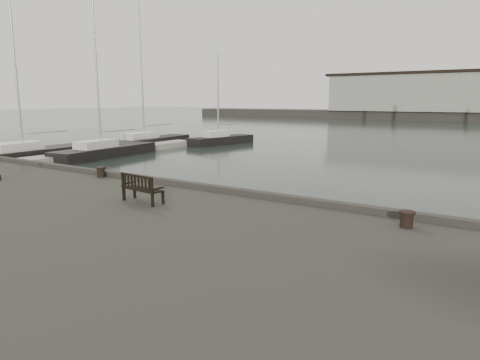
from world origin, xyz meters
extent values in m
plane|color=black|center=(0.00, 0.00, 0.00)|extent=(400.00, 400.00, 0.00)
cube|color=#AAA99D|center=(-20.00, 10.00, 0.25)|extent=(2.00, 24.00, 0.50)
cube|color=#383530|center=(0.00, 92.00, 1.00)|extent=(140.00, 8.00, 2.00)
cube|color=#AAA99D|center=(-8.00, 92.00, 6.00)|extent=(46.00, 9.00, 8.00)
cube|color=black|center=(-8.00, 92.00, 10.30)|extent=(48.00, 9.50, 0.60)
cube|color=black|center=(-0.63, -2.54, 1.94)|extent=(1.43, 0.61, 0.03)
cube|color=black|center=(-0.65, -2.74, 2.15)|extent=(1.39, 0.18, 0.42)
cube|color=black|center=(-0.63, -2.54, 1.75)|extent=(1.34, 0.53, 0.38)
cylinder|color=black|center=(-5.00, -0.50, 1.76)|extent=(0.48, 0.48, 0.39)
cylinder|color=black|center=(6.29, -0.96, 1.75)|extent=(0.43, 0.43, 0.38)
cube|color=black|center=(-22.71, 7.10, 0.10)|extent=(3.31, 9.98, 1.40)
cube|color=silver|center=(-22.71, 7.10, 1.10)|extent=(1.97, 3.55, 0.60)
cylinder|color=#B2B5B7|center=(-22.71, 7.10, 6.80)|extent=(0.16, 0.16, 11.99)
cube|color=black|center=(-22.35, 19.13, 0.10)|extent=(3.32, 10.96, 1.40)
cube|color=silver|center=(-22.35, 19.13, 1.10)|extent=(1.89, 3.90, 0.60)
cylinder|color=#B2B5B7|center=(-22.35, 19.13, 7.18)|extent=(0.16, 0.16, 12.75)
cube|color=black|center=(-19.24, 11.40, 0.10)|extent=(3.30, 9.75, 1.40)
cube|color=silver|center=(-19.24, 11.40, 1.10)|extent=(1.86, 3.49, 0.60)
cylinder|color=#B2B5B7|center=(-19.24, 11.40, 6.53)|extent=(0.16, 0.16, 11.47)
cube|color=black|center=(-17.48, 24.67, 0.10)|extent=(3.38, 7.92, 1.40)
cube|color=silver|center=(-17.48, 24.67, 1.10)|extent=(1.81, 2.89, 0.60)
cylinder|color=#B2B5B7|center=(-17.48, 24.67, 5.07)|extent=(0.16, 0.16, 8.54)
camera|label=1|loc=(8.30, -11.04, 4.46)|focal=32.00mm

